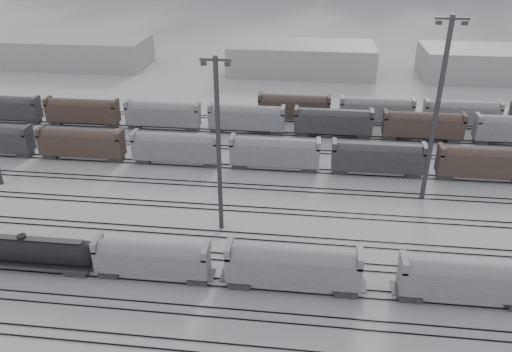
# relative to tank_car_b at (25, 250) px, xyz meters

# --- Properties ---
(ground) EXTENTS (900.00, 900.00, 0.00)m
(ground) POSITION_rel_tank_car_b_xyz_m (19.20, -1.00, -2.63)
(ground) COLOR #B8B9BE
(ground) RESTS_ON ground
(tracks) EXTENTS (220.00, 71.50, 0.16)m
(tracks) POSITION_rel_tank_car_b_xyz_m (19.20, 16.50, -2.55)
(tracks) COLOR black
(tracks) RESTS_ON ground
(tank_car_b) EXTENTS (18.37, 3.06, 4.54)m
(tank_car_b) POSITION_rel_tank_car_b_xyz_m (0.00, 0.00, 0.00)
(tank_car_b) COLOR #27272A
(tank_car_b) RESTS_ON ground
(hopper_car_a) EXTENTS (13.41, 2.67, 4.80)m
(hopper_car_a) POSITION_rel_tank_car_b_xyz_m (15.64, 0.00, 0.34)
(hopper_car_a) COLOR #27272A
(hopper_car_a) RESTS_ON ground
(hopper_car_b) EXTENTS (15.14, 3.01, 5.41)m
(hopper_car_b) POSITION_rel_tank_car_b_xyz_m (31.92, -0.00, 0.72)
(hopper_car_b) COLOR #27272A
(hopper_car_b) RESTS_ON ground
(hopper_car_c) EXTENTS (14.50, 2.88, 5.19)m
(hopper_car_c) POSITION_rel_tank_car_b_xyz_m (50.74, 0.00, 0.58)
(hopper_car_c) COLOR #27272A
(hopper_car_c) RESTS_ON ground
(light_mast_c) EXTENTS (3.78, 0.61, 23.64)m
(light_mast_c) POSITION_rel_tank_car_b_xyz_m (21.55, 11.75, 9.92)
(light_mast_c) COLOR #37373A
(light_mast_c) RESTS_ON ground
(light_mast_d) EXTENTS (4.33, 0.69, 27.04)m
(light_mast_d) POSITION_rel_tank_car_b_xyz_m (50.39, 23.56, 11.72)
(light_mast_d) COLOR #37373A
(light_mast_d) RESTS_ON ground
(bg_string_near) EXTENTS (151.00, 3.00, 5.60)m
(bg_string_near) POSITION_rel_tank_car_b_xyz_m (27.20, 31.00, 0.17)
(bg_string_near) COLOR gray
(bg_string_near) RESTS_ON ground
(bg_string_mid) EXTENTS (151.00, 3.00, 5.60)m
(bg_string_mid) POSITION_rel_tank_car_b_xyz_m (37.20, 47.00, 0.17)
(bg_string_mid) COLOR #27272A
(bg_string_mid) RESTS_ON ground
(bg_string_far) EXTENTS (66.00, 3.00, 5.60)m
(bg_string_far) POSITION_rel_tank_car_b_xyz_m (54.70, 55.00, 0.17)
(bg_string_far) COLOR #43322A
(bg_string_far) RESTS_ON ground
(warehouse_left) EXTENTS (50.00, 18.00, 8.00)m
(warehouse_left) POSITION_rel_tank_car_b_xyz_m (-40.80, 94.00, 1.37)
(warehouse_left) COLOR #939395
(warehouse_left) RESTS_ON ground
(warehouse_mid) EXTENTS (40.00, 18.00, 8.00)m
(warehouse_mid) POSITION_rel_tank_car_b_xyz_m (29.20, 94.00, 1.37)
(warehouse_mid) COLOR #939395
(warehouse_mid) RESTS_ON ground
(warehouse_right) EXTENTS (35.00, 18.00, 8.00)m
(warehouse_right) POSITION_rel_tank_car_b_xyz_m (79.20, 94.00, 1.37)
(warehouse_right) COLOR #939395
(warehouse_right) RESTS_ON ground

